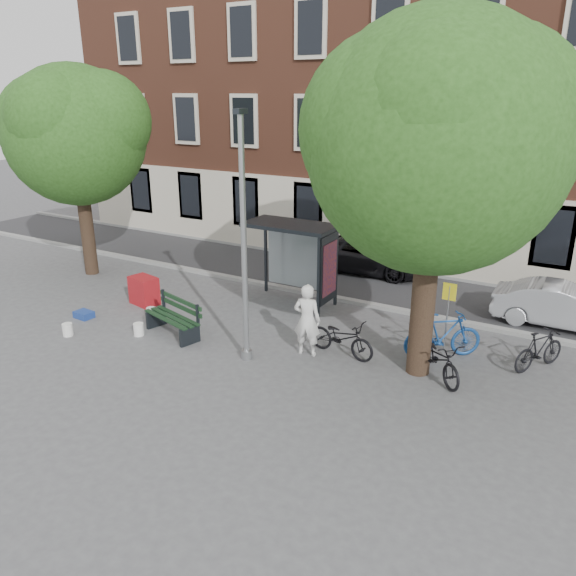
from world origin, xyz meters
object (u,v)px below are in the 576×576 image
(painter, at_px, (307,320))
(car_dark, at_px, (368,255))
(bus_shelter, at_px, (303,246))
(car_silver, at_px, (562,306))
(bike_b, at_px, (443,335))
(notice_sign, at_px, (448,303))
(bike_d, at_px, (539,350))
(bike_c, at_px, (438,358))
(bike_a, at_px, (342,338))
(bench, at_px, (174,319))
(red_stand, at_px, (144,291))
(lamppost, at_px, (244,254))

(painter, height_order, car_dark, painter)
(bus_shelter, relative_size, car_silver, 0.75)
(bus_shelter, height_order, bike_b, bus_shelter)
(car_silver, distance_m, notice_sign, 4.36)
(bike_d, height_order, car_silver, car_silver)
(painter, height_order, bike_d, painter)
(bike_b, height_order, bike_c, bike_b)
(bus_shelter, relative_size, bike_b, 1.40)
(painter, relative_size, bike_a, 1.02)
(bike_a, bearing_deg, car_silver, -36.30)
(bike_b, height_order, car_dark, car_dark)
(bike_c, bearing_deg, painter, 141.78)
(bike_d, bearing_deg, bike_b, 45.22)
(painter, distance_m, bench, 3.91)
(bench, bearing_deg, bike_c, 25.36)
(notice_sign, bearing_deg, bike_a, -148.29)
(notice_sign, bearing_deg, bus_shelter, 165.81)
(bus_shelter, xyz_separation_m, notice_sign, (4.90, -1.37, -0.49))
(bike_a, bearing_deg, bench, 111.72)
(bike_a, height_order, bike_d, bike_d)
(red_stand, xyz_separation_m, notice_sign, (9.31, 1.14, 0.98))
(lamppost, xyz_separation_m, bike_d, (6.50, 3.13, -2.28))
(bench, height_order, bike_c, bike_c)
(bus_shelter, bearing_deg, car_silver, 16.52)
(bus_shelter, xyz_separation_m, car_silver, (7.32, 2.17, -1.29))
(car_dark, bearing_deg, bench, 160.17)
(bus_shelter, distance_m, bench, 4.58)
(bike_a, relative_size, bike_c, 0.96)
(bus_shelter, distance_m, notice_sign, 5.11)
(bike_b, height_order, notice_sign, notice_sign)
(bike_c, relative_size, red_stand, 2.16)
(lamppost, relative_size, car_silver, 1.61)
(lamppost, bearing_deg, car_dark, 90.97)
(bus_shelter, xyz_separation_m, bike_a, (2.61, -2.71, -1.43))
(bus_shelter, xyz_separation_m, painter, (1.81, -3.11, -0.96))
(bike_b, bearing_deg, lamppost, 83.83)
(bike_c, distance_m, car_silver, 5.33)
(bike_a, height_order, red_stand, bike_a)
(car_dark, xyz_separation_m, red_stand, (-4.87, -6.80, -0.19))
(bike_b, bearing_deg, car_dark, -0.09)
(lamppost, bearing_deg, bike_a, 34.94)
(car_dark, xyz_separation_m, car_silver, (6.85, -2.12, -0.02))
(car_dark, bearing_deg, bike_b, -145.82)
(bus_shelter, distance_m, painter, 3.72)
(bike_b, distance_m, notice_sign, 0.83)
(car_dark, height_order, car_silver, car_dark)
(bike_d, height_order, car_dark, car_dark)
(lamppost, relative_size, bus_shelter, 2.14)
(bus_shelter, height_order, painter, bus_shelter)
(bike_b, bearing_deg, bus_shelter, 35.36)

